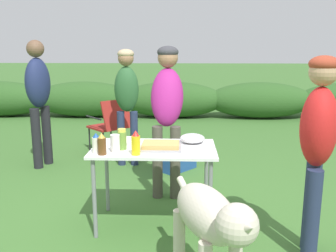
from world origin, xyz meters
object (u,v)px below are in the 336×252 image
camp_chair_green_behind_table (111,123)px  cooler_box (176,157)px  beer_bottle (102,144)px  mustard_bottle (136,143)px  standing_person_in_navy_coat (167,103)px  paper_cup_stack (115,143)px  mayo_bottle (96,143)px  standing_person_in_dark_puffer (38,92)px  folding_table (154,156)px  plate_stack (127,142)px  mixing_bowl (192,138)px  relish_jar (122,139)px  standing_person_with_beanie (127,94)px  food_tray (161,146)px  standing_person_in_red_jacket (318,138)px  dog (210,221)px

camp_chair_green_behind_table → cooler_box: 1.30m
beer_bottle → mustard_bottle: 0.28m
standing_person_in_navy_coat → cooler_box: (0.08, 0.83, -0.86)m
paper_cup_stack → mayo_bottle: 0.16m
paper_cup_stack → camp_chair_green_behind_table: 2.57m
mayo_bottle → standing_person_in_dark_puffer: (-1.19, 1.85, 0.20)m
cooler_box → folding_table: bearing=36.5°
plate_stack → beer_bottle: 0.39m
standing_person_in_dark_puffer → cooler_box: 2.02m
mixing_bowl → beer_bottle: bearing=-151.4°
relish_jar → standing_person_with_beanie: bearing=97.1°
mixing_bowl → standing_person_in_navy_coat: (-0.26, 0.56, 0.25)m
paper_cup_stack → beer_bottle: 0.13m
food_tray → standing_person_in_dark_puffer: size_ratio=0.21×
plate_stack → standing_person_in_red_jacket: standing_person_in_red_jacket is taller
plate_stack → camp_chair_green_behind_table: size_ratio=0.30×
camp_chair_green_behind_table → standing_person_with_beanie: bearing=-104.0°
mustard_bottle → standing_person_with_beanie: 2.01m
paper_cup_stack → standing_person_in_navy_coat: standing_person_in_navy_coat is taller
paper_cup_stack → standing_person_in_red_jacket: 1.62m
food_tray → dog: 1.08m
folding_table → food_tray: food_tray is taller
cooler_box → mustard_bottle: bearing=33.2°
paper_cup_stack → mayo_bottle: size_ratio=0.86×
paper_cup_stack → standing_person_in_dark_puffer: bearing=126.6°
food_tray → mustard_bottle: size_ratio=1.76×
relish_jar → standing_person_in_red_jacket: standing_person_in_red_jacket is taller
food_tray → dog: size_ratio=0.34×
relish_jar → camp_chair_green_behind_table: relish_jar is taller
plate_stack → camp_chair_green_behind_table: camp_chair_green_behind_table is taller
paper_cup_stack → beer_bottle: beer_bottle is taller
mixing_bowl → beer_bottle: size_ratio=1.26×
mixing_bowl → camp_chair_green_behind_table: (-1.19, 2.15, -0.31)m
paper_cup_stack → standing_person_with_beanie: (-0.18, 1.89, 0.18)m
beer_bottle → dog: 1.20m
beer_bottle → standing_person_with_beanie: size_ratio=0.12×
mixing_bowl → standing_person_with_beanie: bearing=118.5°
standing_person_with_beanie → dog: 2.96m
dog → standing_person_in_red_jacket: bearing=-166.4°
plate_stack → dog: 1.36m
mayo_bottle → camp_chair_green_behind_table: 2.58m
mayo_bottle → plate_stack: bearing=55.3°
paper_cup_stack → relish_jar: size_ratio=0.82×
paper_cup_stack → cooler_box: paper_cup_stack is taller
relish_jar → standing_person_in_navy_coat: bearing=66.1°
paper_cup_stack → standing_person_in_dark_puffer: 2.26m
mustard_bottle → camp_chair_green_behind_table: size_ratio=0.25×
folding_table → cooler_box: size_ratio=1.93×
standing_person_with_beanie → cooler_box: standing_person_with_beanie is taller
cooler_box → standing_person_in_dark_puffer: bearing=-49.7°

